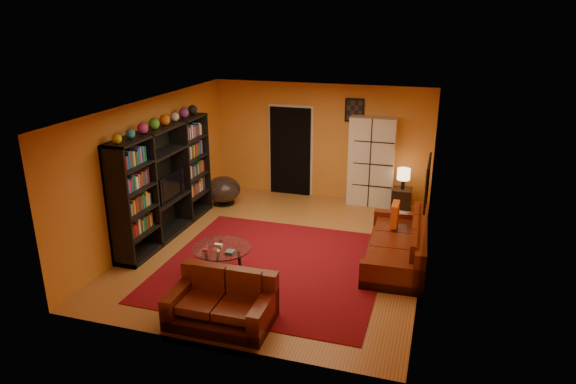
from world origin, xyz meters
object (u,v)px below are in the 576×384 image
(sofa, at_px, (402,245))
(loveseat, at_px, (223,302))
(entertainment_unit, at_px, (165,182))
(bowl_chair, at_px, (223,190))
(tv, at_px, (168,186))
(side_table, at_px, (402,200))
(coffee_table, at_px, (222,250))
(table_lamp, at_px, (404,175))
(storage_cabinet, at_px, (371,161))

(sofa, distance_m, loveseat, 3.38)
(entertainment_unit, bearing_deg, bowl_chair, 79.05)
(tv, bearing_deg, side_table, -58.56)
(tv, height_order, bowl_chair, tv)
(coffee_table, xyz_separation_m, table_lamp, (2.53, 3.75, 0.38))
(tv, relative_size, coffee_table, 0.92)
(side_table, bearing_deg, coffee_table, -123.98)
(loveseat, xyz_separation_m, table_lamp, (1.97, 4.97, 0.53))
(loveseat, distance_m, table_lamp, 5.37)
(storage_cabinet, bearing_deg, coffee_table, -115.79)
(table_lamp, bearing_deg, tv, -148.56)
(entertainment_unit, height_order, storage_cabinet, entertainment_unit)
(entertainment_unit, distance_m, loveseat, 3.38)
(storage_cabinet, bearing_deg, loveseat, -105.00)
(loveseat, bearing_deg, tv, 41.28)
(tv, bearing_deg, storage_cabinet, -50.83)
(tv, distance_m, side_table, 4.92)
(tv, bearing_deg, entertainment_unit, 100.78)
(sofa, relative_size, storage_cabinet, 1.24)
(tv, distance_m, loveseat, 3.33)
(tv, height_order, coffee_table, tv)
(sofa, xyz_separation_m, side_table, (-0.22, 2.39, -0.03))
(tv, bearing_deg, coffee_table, -126.73)
(entertainment_unit, relative_size, sofa, 1.24)
(bowl_chair, xyz_separation_m, table_lamp, (3.85, 0.72, 0.48))
(bowl_chair, bearing_deg, storage_cabinet, 17.26)
(storage_cabinet, bearing_deg, entertainment_unit, -142.71)
(coffee_table, bearing_deg, sofa, 26.43)
(tv, bearing_deg, table_lamp, -58.56)
(tv, height_order, table_lamp, tv)
(loveseat, distance_m, side_table, 5.34)
(tv, distance_m, coffee_table, 2.10)
(tv, distance_m, bowl_chair, 1.95)
(tv, xyz_separation_m, storage_cabinet, (3.42, 2.79, 0.01))
(table_lamp, bearing_deg, loveseat, -111.66)
(entertainment_unit, height_order, loveseat, entertainment_unit)
(loveseat, height_order, table_lamp, table_lamp)
(storage_cabinet, bearing_deg, sofa, -71.93)
(coffee_table, relative_size, side_table, 1.89)
(tv, xyz_separation_m, table_lamp, (4.15, 2.54, -0.15))
(sofa, relative_size, side_table, 4.85)
(bowl_chair, relative_size, table_lamp, 1.70)
(loveseat, distance_m, storage_cabinet, 5.41)
(coffee_table, relative_size, storage_cabinet, 0.48)
(side_table, bearing_deg, entertainment_unit, -148.77)
(sofa, xyz_separation_m, bowl_chair, (-4.06, 1.67, 0.05))
(side_table, bearing_deg, sofa, -84.85)
(loveseat, height_order, coffee_table, loveseat)
(tv, height_order, storage_cabinet, storage_cabinet)
(entertainment_unit, relative_size, loveseat, 2.11)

